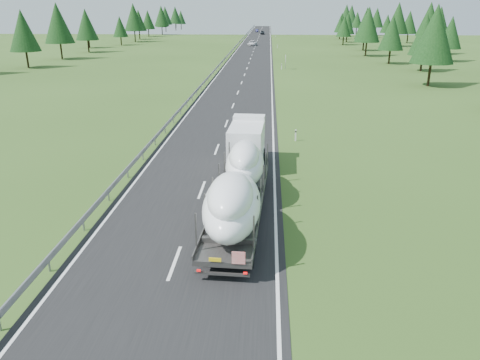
# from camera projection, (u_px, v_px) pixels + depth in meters

# --- Properties ---
(road_surface) EXTENTS (10.00, 400.00, 0.02)m
(road_surface) POSITION_uv_depth(u_px,v_px,m) (251.00, 58.00, 106.25)
(road_surface) COLOR black
(road_surface) RESTS_ON ground
(guardrail) EXTENTS (0.10, 400.00, 0.76)m
(guardrail) POSITION_uv_depth(u_px,v_px,m) (227.00, 55.00, 106.28)
(guardrail) COLOR slate
(guardrail) RESTS_ON ground
(marker_posts) EXTENTS (0.13, 350.08, 1.00)m
(marker_posts) POSITION_uv_depth(u_px,v_px,m) (276.00, 40.00, 157.21)
(marker_posts) COLOR silver
(marker_posts) RESTS_ON ground
(highway_sign) EXTENTS (0.08, 0.90, 2.60)m
(highway_sign) POSITION_uv_depth(u_px,v_px,m) (286.00, 59.00, 86.49)
(highway_sign) COLOR slate
(highway_sign) RESTS_ON ground
(tree_line_right) EXTENTS (27.53, 302.03, 12.57)m
(tree_line_right) POSITION_uv_depth(u_px,v_px,m) (420.00, 25.00, 111.58)
(tree_line_right) COLOR black
(tree_line_right) RESTS_ON ground
(tree_line_left) EXTENTS (14.11, 300.57, 12.29)m
(tree_line_left) POSITION_uv_depth(u_px,v_px,m) (83.00, 23.00, 120.43)
(tree_line_left) COLOR black
(tree_line_left) RESTS_ON ground
(boat_truck) EXTENTS (3.13, 18.00, 3.75)m
(boat_truck) POSITION_uv_depth(u_px,v_px,m) (240.00, 174.00, 26.20)
(boat_truck) COLOR white
(boat_truck) RESTS_ON ground
(distant_van) EXTENTS (2.88, 5.37, 1.43)m
(distant_van) POSITION_uv_depth(u_px,v_px,m) (252.00, 43.00, 141.73)
(distant_van) COLOR silver
(distant_van) RESTS_ON ground
(distant_car_dark) EXTENTS (1.86, 4.58, 1.56)m
(distant_car_dark) POSITION_uv_depth(u_px,v_px,m) (262.00, 33.00, 200.98)
(distant_car_dark) COLOR black
(distant_car_dark) RESTS_ON ground
(distant_car_blue) EXTENTS (1.45, 3.96, 1.29)m
(distant_car_blue) POSITION_uv_depth(u_px,v_px,m) (257.00, 31.00, 220.78)
(distant_car_blue) COLOR #161940
(distant_car_blue) RESTS_ON ground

